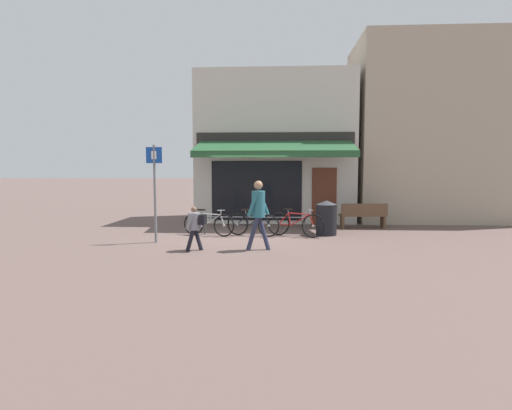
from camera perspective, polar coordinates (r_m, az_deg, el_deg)
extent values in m
plane|color=brown|center=(12.39, -1.28, -4.36)|extent=(160.00, 160.00, 0.00)
cube|color=beige|center=(16.34, 2.75, 8.05)|extent=(6.10, 3.00, 5.76)
cube|color=black|center=(14.85, 0.08, 2.06)|extent=(3.35, 0.04, 2.20)
cube|color=#5B2D1E|center=(14.94, 9.71, 1.24)|extent=(0.90, 0.04, 2.10)
cube|color=#282623|center=(14.85, 2.71, 9.49)|extent=(5.79, 0.06, 0.44)
cube|color=#23512D|center=(13.93, 2.67, 8.44)|extent=(5.49, 1.84, 0.50)
cube|color=#23512D|center=(13.01, 2.63, 7.24)|extent=(5.49, 0.03, 0.20)
cube|color=tan|center=(18.10, 24.61, 9.46)|extent=(6.79, 4.00, 7.12)
cylinder|color=#47494F|center=(12.43, -0.22, -1.77)|extent=(3.23, 0.04, 0.04)
cylinder|color=#47494F|center=(12.65, -7.32, -2.95)|extent=(0.04, 0.04, 0.55)
cylinder|color=#47494F|center=(12.47, 6.99, -3.06)|extent=(0.04, 0.04, 0.55)
torus|color=black|center=(12.17, -4.60, -2.94)|extent=(0.68, 0.28, 0.68)
cylinder|color=#9E9EA3|center=(12.17, -4.60, -2.94)|extent=(0.09, 0.08, 0.07)
torus|color=black|center=(12.62, -8.90, -2.70)|extent=(0.68, 0.28, 0.68)
cylinder|color=#9E9EA3|center=(12.62, -8.90, -2.70)|extent=(0.09, 0.08, 0.07)
cylinder|color=#BCB7B2|center=(12.32, -6.25, -2.15)|extent=(0.57, 0.16, 0.36)
cylinder|color=#BCB7B2|center=(12.33, -6.39, -1.33)|extent=(0.62, 0.21, 0.05)
cylinder|color=#BCB7B2|center=(12.46, -7.57, -2.05)|extent=(0.11, 0.10, 0.36)
cylinder|color=#BCB7B2|center=(12.53, -8.17, -2.78)|extent=(0.36, 0.13, 0.05)
cylinder|color=#BCB7B2|center=(12.54, -8.30, -1.97)|extent=(0.31, 0.09, 0.35)
cylinder|color=#BCB7B2|center=(12.18, -4.82, -2.18)|extent=(0.15, 0.10, 0.33)
cylinder|color=#9E9EA3|center=(12.48, -7.76, -1.00)|extent=(0.06, 0.05, 0.11)
cube|color=black|center=(12.48, -7.81, -0.68)|extent=(0.26, 0.17, 0.06)
cylinder|color=#9E9EA3|center=(12.20, -5.04, -1.09)|extent=(0.04, 0.04, 0.14)
cylinder|color=#9E9EA3|center=(12.20, -5.03, -0.76)|extent=(0.17, 0.51, 0.07)
torus|color=black|center=(12.10, 1.81, -2.97)|extent=(0.68, 0.26, 0.68)
cylinder|color=#9E9EA3|center=(12.10, 1.81, -2.97)|extent=(0.08, 0.08, 0.07)
torus|color=black|center=(12.40, -2.64, -2.78)|extent=(0.68, 0.26, 0.68)
cylinder|color=#9E9EA3|center=(12.40, -2.64, -2.78)|extent=(0.08, 0.08, 0.07)
cylinder|color=black|center=(12.19, 0.11, -2.20)|extent=(0.55, 0.15, 0.36)
cylinder|color=black|center=(12.20, -0.04, -1.37)|extent=(0.60, 0.19, 0.05)
cylinder|color=black|center=(12.29, -1.26, -2.10)|extent=(0.11, 0.09, 0.36)
cylinder|color=black|center=(12.34, -1.88, -2.85)|extent=(0.35, 0.12, 0.05)
cylinder|color=black|center=(12.35, -2.02, -2.03)|extent=(0.30, 0.08, 0.35)
cylinder|color=black|center=(12.10, 1.58, -2.21)|extent=(0.14, 0.09, 0.33)
cylinder|color=#9E9EA3|center=(12.30, -1.46, -1.05)|extent=(0.06, 0.05, 0.11)
cube|color=black|center=(12.30, -1.52, -0.72)|extent=(0.26, 0.16, 0.06)
cylinder|color=#9E9EA3|center=(12.11, 1.35, -1.12)|extent=(0.03, 0.04, 0.14)
cylinder|color=#9E9EA3|center=(12.10, 1.36, -0.79)|extent=(0.15, 0.51, 0.06)
torus|color=black|center=(12.04, 8.17, -2.99)|extent=(0.72, 0.41, 0.71)
cylinder|color=#9E9EA3|center=(12.04, 8.17, -2.99)|extent=(0.09, 0.09, 0.08)
torus|color=black|center=(12.41, 3.25, -2.71)|extent=(0.72, 0.41, 0.71)
cylinder|color=#9E9EA3|center=(12.41, 3.25, -2.71)|extent=(0.09, 0.09, 0.08)
cylinder|color=#B21E1E|center=(12.17, 6.31, -2.13)|extent=(0.60, 0.21, 0.38)
cylinder|color=#B21E1E|center=(12.19, 6.18, -1.25)|extent=(0.65, 0.29, 0.05)
cylinder|color=#B21E1E|center=(12.29, 4.80, -2.01)|extent=(0.10, 0.13, 0.38)
cylinder|color=#B21E1E|center=(12.34, 4.09, -2.80)|extent=(0.37, 0.18, 0.05)
cylinder|color=#B21E1E|center=(12.35, 3.96, -1.93)|extent=(0.34, 0.10, 0.37)
cylinder|color=#B21E1E|center=(12.06, 7.94, -2.17)|extent=(0.14, 0.14, 0.34)
cylinder|color=#9E9EA3|center=(12.31, 4.62, -0.91)|extent=(0.06, 0.06, 0.11)
cube|color=black|center=(12.32, 4.58, -0.58)|extent=(0.26, 0.19, 0.06)
cylinder|color=#9E9EA3|center=(12.09, 7.72, -1.04)|extent=(0.04, 0.05, 0.14)
cylinder|color=#9E9EA3|center=(12.09, 7.74, -0.70)|extent=(0.22, 0.49, 0.10)
cylinder|color=#282D47|center=(10.04, -0.47, -4.17)|extent=(0.36, 0.17, 0.87)
cylinder|color=#282D47|center=(10.16, 1.13, -4.06)|extent=(0.36, 0.17, 0.87)
cylinder|color=#286675|center=(10.00, 0.33, 0.13)|extent=(0.40, 0.40, 0.66)
sphere|color=#A87A5B|center=(9.97, 0.34, 2.85)|extent=(0.22, 0.22, 0.22)
cylinder|color=#286675|center=(10.17, 1.13, 0.20)|extent=(0.29, 0.10, 0.59)
cylinder|color=#286675|center=(9.84, -0.49, 0.04)|extent=(0.29, 0.10, 0.59)
cylinder|color=black|center=(10.13, -9.37, -5.04)|extent=(0.26, 0.12, 0.56)
cylinder|color=black|center=(10.24, -8.25, -4.91)|extent=(0.26, 0.12, 0.56)
cylinder|color=gray|center=(10.11, -8.85, -2.32)|extent=(0.34, 0.34, 0.42)
sphere|color=brown|center=(10.08, -8.87, -0.62)|extent=(0.14, 0.14, 0.14)
cylinder|color=gray|center=(10.26, -8.22, -2.21)|extent=(0.22, 0.13, 0.38)
cylinder|color=gray|center=(9.96, -9.49, -2.45)|extent=(0.22, 0.13, 0.38)
cube|color=black|center=(10.04, -7.62, -2.07)|extent=(0.16, 0.27, 0.25)
cylinder|color=black|center=(12.60, 10.02, -2.09)|extent=(0.64, 0.64, 0.95)
cone|color=#33353A|center=(12.55, 10.06, 0.35)|extent=(0.65, 0.65, 0.13)
cylinder|color=slate|center=(11.39, -14.23, 1.51)|extent=(0.07, 0.07, 2.71)
cube|color=#14429E|center=(11.37, -14.37, 6.92)|extent=(0.44, 0.02, 0.44)
cube|color=white|center=(11.36, -14.39, 6.92)|extent=(0.14, 0.01, 0.22)
cube|color=brown|center=(14.37, 15.01, -1.42)|extent=(1.63, 0.59, 0.06)
cube|color=brown|center=(14.17, 15.26, -0.62)|extent=(1.60, 0.20, 0.40)
cube|color=brown|center=(14.20, 12.21, -2.35)|extent=(0.11, 0.36, 0.45)
cube|color=brown|center=(14.63, 17.69, -2.26)|extent=(0.11, 0.36, 0.45)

